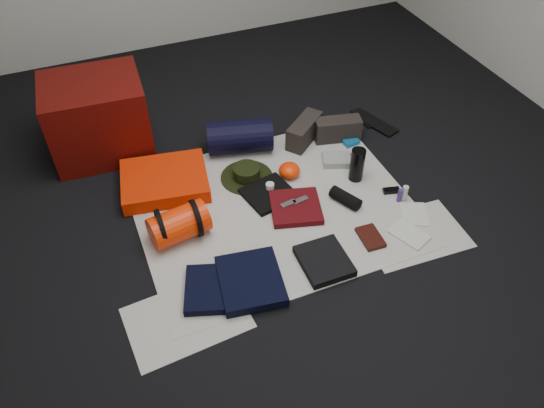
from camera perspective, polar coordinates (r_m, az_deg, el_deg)
name	(u,v)px	position (r m, az deg, el deg)	size (l,w,h in m)	color
floor	(275,209)	(3.18, 0.29, -0.58)	(4.50, 4.50, 0.02)	black
newspaper_mat	(275,208)	(3.17, 0.29, -0.41)	(1.60, 1.30, 0.01)	silver
newspaper_sheet_front_left	(187,318)	(2.71, -9.14, -12.01)	(0.58, 0.40, 0.00)	silver
newspaper_sheet_front_right	(413,234)	(3.13, 14.96, -3.17)	(0.58, 0.40, 0.00)	silver
red_cabinet	(98,117)	(3.63, -18.24, 8.83)	(0.61, 0.51, 0.51)	#510905
sleeping_pad	(165,181)	(3.34, -11.47, 2.46)	(0.52, 0.43, 0.09)	red
stuff_sack	(179,225)	(2.99, -9.97, -2.19)	(0.19, 0.19, 0.32)	#EE2B03
sack_strap_left	(161,228)	(2.97, -11.85, -2.54)	(0.22, 0.22, 0.03)	black
sack_strap_right	(196,218)	(2.99, -8.17, -1.51)	(0.22, 0.22, 0.03)	black
navy_duffel	(240,137)	(3.53, -3.48, 7.25)	(0.22, 0.22, 0.42)	black
boonie_brim	(247,177)	(3.37, -2.72, 2.91)	(0.33, 0.33, 0.01)	black
boonie_crown	(247,172)	(3.34, -2.75, 3.45)	(0.17, 0.17, 0.07)	black
hiking_boot_left	(304,131)	(3.63, 3.49, 7.85)	(0.32, 0.12, 0.16)	#292320
hiking_boot_right	(338,129)	(3.67, 7.07, 7.99)	(0.31, 0.12, 0.16)	#292320
flip_flop_left	(364,118)	(3.94, 9.88, 9.09)	(0.09, 0.24, 0.01)	black
flip_flop_right	(377,125)	(3.89, 11.26, 8.38)	(0.11, 0.30, 0.02)	black
trousers_navy_a	(211,289)	(2.77, -6.62, -9.06)	(0.26, 0.30, 0.05)	black
trousers_navy_b	(251,281)	(2.77, -2.32, -8.26)	(0.32, 0.37, 0.06)	black
trousers_charcoal	(324,261)	(2.88, 5.64, -6.12)	(0.25, 0.29, 0.04)	black
black_tshirt	(269,194)	(3.24, -0.35, 1.10)	(0.28, 0.27, 0.03)	black
red_shirt	(296,207)	(3.15, 2.56, -0.37)	(0.29, 0.29, 0.04)	#4B080B
orange_stuff_sack	(289,170)	(3.36, 1.88, 3.64)	(0.14, 0.14, 0.09)	#EE2B03
first_aid_pouch	(336,160)	(3.50, 6.95, 4.75)	(0.18, 0.13, 0.04)	gray
water_bottle	(357,165)	(3.34, 9.14, 4.20)	(0.09, 0.09, 0.22)	black
speaker	(345,198)	(3.21, 7.90, 0.62)	(0.08, 0.08, 0.20)	black
compact_camera	(345,157)	(3.53, 7.89, 4.99)	(0.09, 0.05, 0.03)	#B2B1B6
cyan_case	(351,142)	(3.67, 8.51, 6.60)	(0.10, 0.07, 0.03)	#0E5288
toiletry_purple	(400,195)	(3.28, 13.58, 0.91)	(0.03, 0.03, 0.09)	#3F216C
toiletry_clear	(405,193)	(3.28, 14.08, 1.12)	(0.04, 0.04, 0.10)	#AEB3AF
paperback_book	(370,237)	(3.04, 10.55, -3.54)	(0.11, 0.18, 0.02)	black
map_booklet	(409,234)	(3.11, 14.53, -3.17)	(0.14, 0.21, 0.01)	#B9BAB1
map_printout	(414,214)	(3.24, 15.04, -1.05)	(0.15, 0.19, 0.01)	#B9BAB1
sunglasses	(391,190)	(3.34, 12.70, 1.43)	(0.10, 0.04, 0.03)	black
key_cluster	(205,307)	(2.73, -7.22, -10.92)	(0.07, 0.07, 0.01)	#B2B1B6
tape_roll	(270,186)	(3.24, -0.22, 1.94)	(0.05, 0.05, 0.04)	beige
energy_bar_a	(288,204)	(3.13, 1.76, 0.02)	(0.10, 0.04, 0.01)	#B2B1B6
energy_bar_b	(301,200)	(3.16, 3.09, 0.41)	(0.10, 0.04, 0.01)	#B2B1B6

